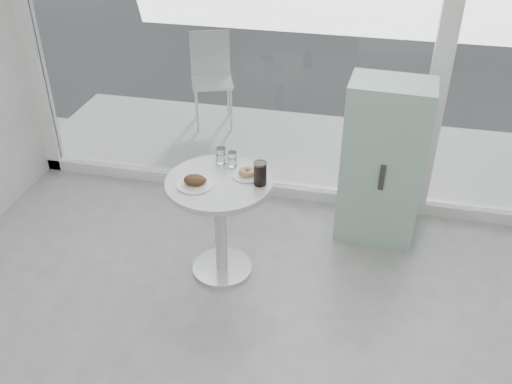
% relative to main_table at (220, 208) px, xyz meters
% --- Properties ---
extents(room_shell, '(6.00, 6.00, 6.00)m').
position_rel_main_table_xyz_m(room_shell, '(0.50, -2.46, 1.36)').
color(room_shell, silver).
rests_on(room_shell, ground).
extents(main_table, '(0.72, 0.72, 0.77)m').
position_rel_main_table_xyz_m(main_table, '(0.00, 0.00, 0.00)').
color(main_table, silver).
rests_on(main_table, ground).
extents(patio_deck, '(5.60, 1.60, 0.05)m').
position_rel_main_table_xyz_m(patio_deck, '(0.50, 1.90, -0.53)').
color(patio_deck, white).
rests_on(patio_deck, ground).
extents(mint_cabinet, '(0.62, 0.44, 1.29)m').
position_rel_main_table_xyz_m(mint_cabinet, '(1.07, 0.70, 0.09)').
color(mint_cabinet, '#9AC5B1').
rests_on(mint_cabinet, ground).
extents(patio_chair, '(0.53, 0.53, 0.95)m').
position_rel_main_table_xyz_m(patio_chair, '(-0.74, 2.30, 0.04)').
color(patio_chair, silver).
rests_on(patio_chair, patio_deck).
extents(plate_fritter, '(0.25, 0.25, 0.07)m').
position_rel_main_table_xyz_m(plate_fritter, '(-0.13, -0.09, 0.25)').
color(plate_fritter, white).
rests_on(plate_fritter, main_table).
extents(plate_donut, '(0.21, 0.21, 0.05)m').
position_rel_main_table_xyz_m(plate_donut, '(0.17, 0.10, 0.24)').
color(plate_donut, white).
rests_on(plate_donut, main_table).
extents(water_tumbler_a, '(0.07, 0.07, 0.12)m').
position_rel_main_table_xyz_m(water_tumbler_a, '(-0.05, 0.23, 0.27)').
color(water_tumbler_a, white).
rests_on(water_tumbler_a, main_table).
extents(water_tumbler_b, '(0.07, 0.07, 0.11)m').
position_rel_main_table_xyz_m(water_tumbler_b, '(0.04, 0.21, 0.27)').
color(water_tumbler_b, white).
rests_on(water_tumbler_b, main_table).
extents(cola_glass, '(0.09, 0.09, 0.16)m').
position_rel_main_table_xyz_m(cola_glass, '(0.28, 0.02, 0.30)').
color(cola_glass, white).
rests_on(cola_glass, main_table).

